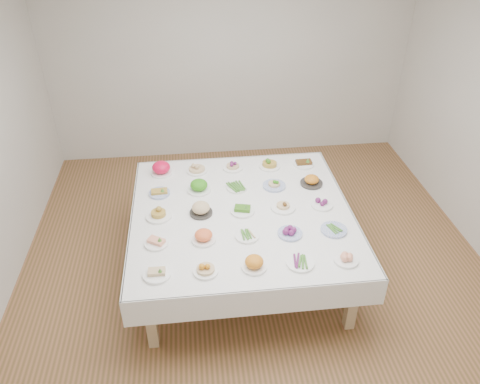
{
  "coord_description": "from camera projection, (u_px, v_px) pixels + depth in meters",
  "views": [
    {
      "loc": [
        -0.59,
        -3.78,
        3.49
      ],
      "look_at": [
        -0.15,
        0.06,
        0.88
      ],
      "focal_mm": 35.0,
      "sensor_mm": 36.0,
      "label": 1
    }
  ],
  "objects": [
    {
      "name": "dish_15",
      "position": [
        159.0,
        191.0,
        4.84
      ],
      "size": [
        0.22,
        0.22,
        0.09
      ],
      "color": "#4C66B2",
      "rests_on": "display_table"
    },
    {
      "name": "dish_5",
      "position": [
        156.0,
        241.0,
        4.18
      ],
      "size": [
        0.21,
        0.21,
        0.09
      ],
      "color": "white",
      "rests_on": "display_table"
    },
    {
      "name": "dish_16",
      "position": [
        199.0,
        186.0,
        4.88
      ],
      "size": [
        0.24,
        0.24,
        0.14
      ],
      "color": "white",
      "rests_on": "display_table"
    },
    {
      "name": "dish_21",
      "position": [
        197.0,
        167.0,
        5.2
      ],
      "size": [
        0.25,
        0.25,
        0.13
      ],
      "color": "white",
      "rests_on": "display_table"
    },
    {
      "name": "dish_14",
      "position": [
        322.0,
        203.0,
        4.67
      ],
      "size": [
        0.22,
        0.22,
        0.09
      ],
      "color": "white",
      "rests_on": "display_table"
    },
    {
      "name": "dish_11",
      "position": [
        201.0,
        208.0,
        4.54
      ],
      "size": [
        0.23,
        0.23,
        0.14
      ],
      "color": "#2F2D2A",
      "rests_on": "display_table"
    },
    {
      "name": "dish_12",
      "position": [
        242.0,
        209.0,
        4.59
      ],
      "size": [
        0.23,
        0.23,
        0.09
      ],
      "color": "white",
      "rests_on": "display_table"
    },
    {
      "name": "dish_0",
      "position": [
        157.0,
        272.0,
        3.86
      ],
      "size": [
        0.23,
        0.23,
        0.09
      ],
      "color": "white",
      "rests_on": "display_table"
    },
    {
      "name": "dish_3",
      "position": [
        300.0,
        262.0,
        3.97
      ],
      "size": [
        0.24,
        0.24,
        0.05
      ],
      "color": "white",
      "rests_on": "display_table"
    },
    {
      "name": "dish_13",
      "position": [
        283.0,
        204.0,
        4.63
      ],
      "size": [
        0.24,
        0.24,
        0.12
      ],
      "color": "white",
      "rests_on": "display_table"
    },
    {
      "name": "dish_6",
      "position": [
        203.0,
        235.0,
        4.21
      ],
      "size": [
        0.22,
        0.22,
        0.13
      ],
      "color": "white",
      "rests_on": "display_table"
    },
    {
      "name": "dish_17",
      "position": [
        237.0,
        187.0,
        4.93
      ],
      "size": [
        0.23,
        0.21,
        0.05
      ],
      "color": "white",
      "rests_on": "display_table"
    },
    {
      "name": "dish_18",
      "position": [
        274.0,
        183.0,
        4.95
      ],
      "size": [
        0.24,
        0.24,
        0.12
      ],
      "color": "#4C66B2",
      "rests_on": "display_table"
    },
    {
      "name": "dish_8",
      "position": [
        290.0,
        231.0,
        4.29
      ],
      "size": [
        0.23,
        0.23,
        0.09
      ],
      "color": "#4C66B2",
      "rests_on": "display_table"
    },
    {
      "name": "dish_4",
      "position": [
        346.0,
        258.0,
        4.0
      ],
      "size": [
        0.21,
        0.21,
        0.08
      ],
      "color": "white",
      "rests_on": "display_table"
    },
    {
      "name": "dish_10",
      "position": [
        158.0,
        212.0,
        4.5
      ],
      "size": [
        0.24,
        0.24,
        0.14
      ],
      "color": "white",
      "rests_on": "display_table"
    },
    {
      "name": "room_envelope",
      "position": [
        257.0,
        105.0,
        4.1
      ],
      "size": [
        5.02,
        5.02,
        2.81
      ],
      "color": "#945E3D",
      "rests_on": "ground"
    },
    {
      "name": "dish_19",
      "position": [
        312.0,
        180.0,
        4.99
      ],
      "size": [
        0.24,
        0.24,
        0.12
      ],
      "color": "#2F2D2A",
      "rests_on": "display_table"
    },
    {
      "name": "dish_9",
      "position": [
        334.0,
        229.0,
        4.35
      ],
      "size": [
        0.24,
        0.24,
        0.05
      ],
      "color": "#4C66B2",
      "rests_on": "display_table"
    },
    {
      "name": "dish_2",
      "position": [
        254.0,
        263.0,
        3.92
      ],
      "size": [
        0.21,
        0.21,
        0.12
      ],
      "color": "white",
      "rests_on": "display_table"
    },
    {
      "name": "display_table",
      "position": [
        242.0,
        217.0,
        4.65
      ],
      "size": [
        2.17,
        2.17,
        0.75
      ],
      "color": "white",
      "rests_on": "ground"
    },
    {
      "name": "dish_24",
      "position": [
        304.0,
        161.0,
        5.33
      ],
      "size": [
        0.23,
        0.23,
        0.11
      ],
      "color": "white",
      "rests_on": "display_table"
    },
    {
      "name": "dish_23",
      "position": [
        270.0,
        162.0,
        5.28
      ],
      "size": [
        0.24,
        0.23,
        0.14
      ],
      "color": "white",
      "rests_on": "display_table"
    },
    {
      "name": "dish_22",
      "position": [
        233.0,
        164.0,
        5.26
      ],
      "size": [
        0.22,
        0.22,
        0.12
      ],
      "color": "white",
      "rests_on": "display_table"
    },
    {
      "name": "dish_1",
      "position": [
        205.0,
        267.0,
        3.87
      ],
      "size": [
        0.21,
        0.21,
        0.13
      ],
      "color": "white",
      "rests_on": "display_table"
    },
    {
      "name": "dish_20",
      "position": [
        161.0,
        168.0,
        5.16
      ],
      "size": [
        0.27,
        0.27,
        0.15
      ],
      "color": "white",
      "rests_on": "display_table"
    },
    {
      "name": "dish_7",
      "position": [
        247.0,
        235.0,
        4.28
      ],
      "size": [
        0.22,
        0.22,
        0.05
      ],
      "color": "white",
      "rests_on": "display_table"
    }
  ]
}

